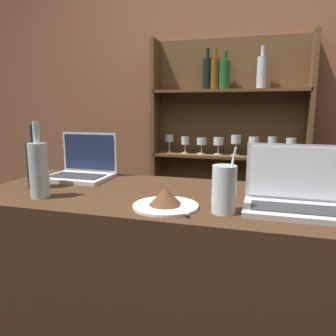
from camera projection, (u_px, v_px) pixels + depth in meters
bar_counter at (188, 312)px, 1.39m from camera, size 1.73×0.64×1.02m
back_wall at (228, 110)px, 2.43m from camera, size 7.00×0.06×2.70m
back_shelf at (227, 160)px, 2.42m from camera, size 1.11×0.18×1.85m
laptop_near at (82, 168)px, 1.61m from camera, size 0.30×0.23×0.22m
laptop_far at (297, 196)px, 1.10m from camera, size 0.34×0.20×0.22m
cake_plate at (166, 200)px, 1.13m from camera, size 0.23×0.23×0.07m
water_glass at (224, 189)px, 1.07m from camera, size 0.08×0.08×0.22m
wine_bottle_clear at (39, 169)px, 1.25m from camera, size 0.07×0.07×0.29m
wine_bottle_dark at (36, 164)px, 1.41m from camera, size 0.07×0.07×0.27m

